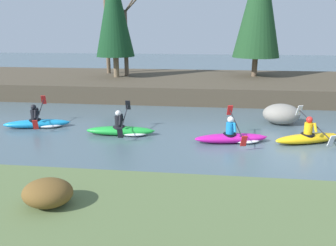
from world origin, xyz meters
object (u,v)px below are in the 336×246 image
kayaker_lead (309,137)px  boulder_midstream (281,114)px  kayaker_trailing (123,130)px  kayaker_far_back (39,123)px  kayaker_middle (234,137)px

kayaker_lead → boulder_midstream: kayaker_lead is taller
kayaker_trailing → kayaker_far_back: 3.87m
kayaker_middle → kayaker_far_back: bearing=161.2°
kayaker_lead → kayaker_middle: (-2.76, -0.30, -0.02)m
kayaker_lead → boulder_midstream: 2.53m
kayaker_middle → kayaker_lead: bearing=-5.5°
kayaker_lead → kayaker_middle: same height
kayaker_trailing → kayaker_far_back: bearing=166.9°
kayaker_lead → boulder_midstream: bearing=80.9°
kayaker_far_back → boulder_midstream: 10.52m
kayaker_trailing → kayaker_middle: bearing=-9.5°
kayaker_middle → kayaker_trailing: size_ratio=1.00×
kayaker_trailing → boulder_midstream: size_ratio=1.75×
kayaker_lead → kayaker_far_back: size_ratio=0.99×
kayaker_lead → kayaker_far_back: same height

